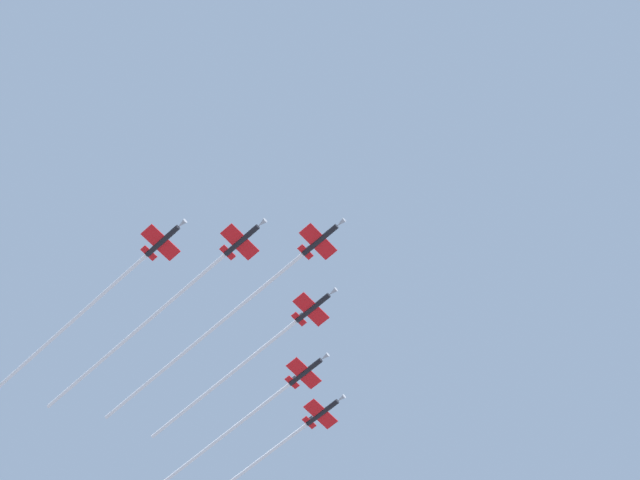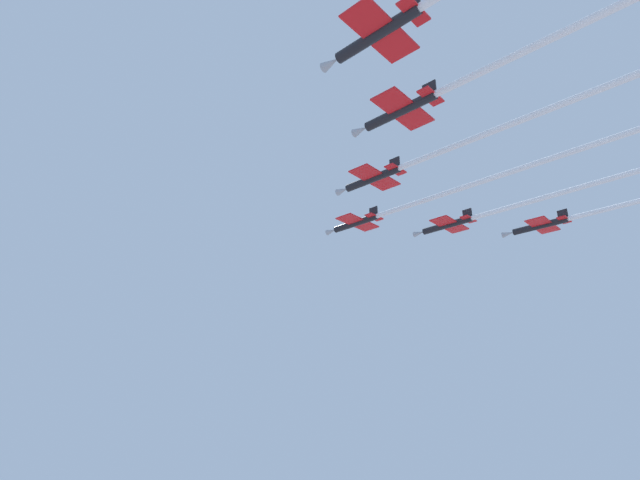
{
  "view_description": "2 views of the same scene",
  "coord_description": "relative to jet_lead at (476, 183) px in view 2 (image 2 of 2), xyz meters",
  "views": [
    {
      "loc": [
        -68.06,
        -20.87,
        3.57
      ],
      "look_at": [
        2.54,
        9.79,
        182.05
      ],
      "focal_mm": 46.37,
      "sensor_mm": 36.0,
      "label": 1
    },
    {
      "loc": [
        88.32,
        40.29,
        144.74
      ],
      "look_at": [
        3.62,
        2.4,
        179.16
      ],
      "focal_mm": 27.27,
      "sensor_mm": 36.0,
      "label": 2
    }
  ],
  "objects": [
    {
      "name": "jet_lead",
      "position": [
        0.0,
        0.0,
        0.0
      ],
      "size": [
        29.27,
        78.64,
        2.78
      ],
      "rotation": [
        0.0,
        0.0,
        2.82
      ],
      "color": "black"
    },
    {
      "name": "jet_port_inner",
      "position": [
        13.58,
        1.37,
        0.48
      ],
      "size": [
        23.59,
        61.79,
        2.78
      ],
      "rotation": [
        0.0,
        0.0,
        2.82
      ],
      "color": "black"
    },
    {
      "name": "jet_starboard_inner",
      "position": [
        -8.21,
        14.54,
        -0.48
      ],
      "size": [
        27.56,
        73.56,
        2.78
      ],
      "rotation": [
        0.0,
        0.0,
        2.82
      ],
      "color": "black"
    },
    {
      "name": "jet_port_outer",
      "position": [
        31.0,
        14.14,
        0.72
      ],
      "size": [
        26.36,
        70.02,
        2.78
      ],
      "rotation": [
        0.0,
        0.0,
        2.82
      ],
      "color": "black"
    }
  ]
}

